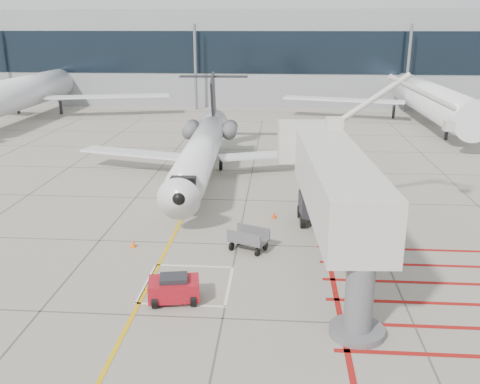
{
  "coord_description": "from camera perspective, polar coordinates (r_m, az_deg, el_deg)",
  "views": [
    {
      "loc": [
        2.23,
        -23.89,
        11.94
      ],
      "look_at": [
        0.0,
        6.0,
        2.5
      ],
      "focal_mm": 40.0,
      "sensor_mm": 36.0,
      "label": 1
    }
  ],
  "objects": [
    {
      "name": "jet_bridge",
      "position": [
        27.09,
        10.18,
        -0.16
      ],
      "size": [
        10.3,
        19.82,
        7.72
      ],
      "primitive_type": null,
      "rotation": [
        0.0,
        0.0,
        0.06
      ],
      "color": "silver",
      "rests_on": "ground_plane"
    },
    {
      "name": "regional_jet",
      "position": [
        40.49,
        -4.52,
        5.61
      ],
      "size": [
        23.02,
        28.58,
        7.3
      ],
      "primitive_type": null,
      "rotation": [
        0.0,
        0.0,
        0.03
      ],
      "color": "white",
      "rests_on": "ground_plane"
    },
    {
      "name": "pushback_tug",
      "position": [
        24.48,
        -7.05,
        -10.11
      ],
      "size": [
        2.46,
        1.77,
        1.31
      ],
      "primitive_type": null,
      "rotation": [
        0.0,
        0.0,
        0.17
      ],
      "color": "#A8101C",
      "rests_on": "ground_plane"
    },
    {
      "name": "bg_aircraft_c",
      "position": [
        72.42,
        19.01,
        11.72
      ],
      "size": [
        35.0,
        38.89,
        11.67
      ],
      "primitive_type": null,
      "color": "silver",
      "rests_on": "ground_plane"
    },
    {
      "name": "ground_power_unit",
      "position": [
        31.86,
        13.29,
        -3.04
      ],
      "size": [
        2.95,
        2.27,
        2.06
      ],
      "primitive_type": null,
      "rotation": [
        0.0,
        0.0,
        0.32
      ],
      "color": "silver",
      "rests_on": "ground_plane"
    },
    {
      "name": "bg_aircraft_b",
      "position": [
        77.64,
        -21.65,
        11.98
      ],
      "size": [
        36.67,
        40.75,
        12.22
      ],
      "primitive_type": null,
      "color": "silver",
      "rests_on": "ground_plane"
    },
    {
      "name": "baggage_cart",
      "position": [
        29.48,
        0.91,
        -5.06
      ],
      "size": [
        2.38,
        2.01,
        1.28
      ],
      "primitive_type": null,
      "rotation": [
        0.0,
        0.0,
        -0.43
      ],
      "color": "#525256",
      "rests_on": "ground_plane"
    },
    {
      "name": "terminal_glass_band",
      "position": [
        80.32,
        10.13,
        14.4
      ],
      "size": [
        180.0,
        0.1,
        6.0
      ],
      "primitive_type": "cube",
      "color": "black",
      "rests_on": "ground_plane"
    },
    {
      "name": "cone_nose",
      "position": [
        30.6,
        -11.34,
        -5.39
      ],
      "size": [
        0.32,
        0.32,
        0.45
      ],
      "primitive_type": "cone",
      "color": "#FF600D",
      "rests_on": "ground_plane"
    },
    {
      "name": "ground_plane",
      "position": [
        26.8,
        -0.96,
        -8.98
      ],
      "size": [
        260.0,
        260.0,
        0.0
      ],
      "primitive_type": "plane",
      "color": "#9B9586",
      "rests_on": "ground"
    },
    {
      "name": "terminal_building",
      "position": [
        94.34,
        9.27,
        14.26
      ],
      "size": [
        180.0,
        28.0,
        14.0
      ],
      "primitive_type": "cube",
      "color": "gray",
      "rests_on": "ground_plane"
    },
    {
      "name": "cone_side",
      "position": [
        34.44,
        3.64,
        -2.45
      ],
      "size": [
        0.32,
        0.32,
        0.44
      ],
      "primitive_type": "cone",
      "color": "#EC430C",
      "rests_on": "ground_plane"
    }
  ]
}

